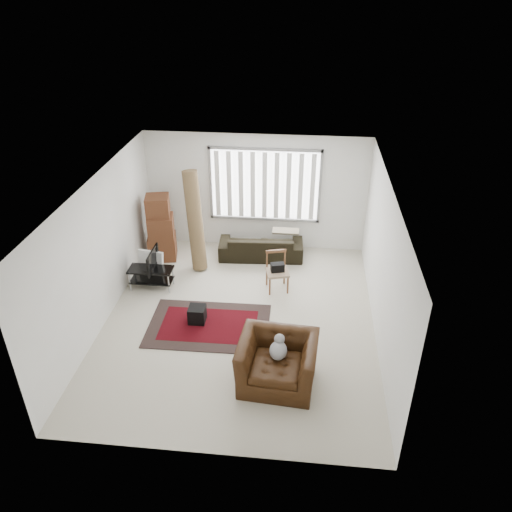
{
  "coord_description": "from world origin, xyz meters",
  "views": [
    {
      "loc": [
        1.1,
        -7.46,
        5.76
      ],
      "look_at": [
        0.25,
        0.65,
        1.05
      ],
      "focal_mm": 35.0,
      "sensor_mm": 36.0,
      "label": 1
    }
  ],
  "objects": [
    {
      "name": "white_flatpack",
      "position": [
        -2.03,
        1.19,
        0.35
      ],
      "size": [
        0.57,
        0.29,
        0.7
      ],
      "primitive_type": "cube",
      "rotation": [
        -0.17,
        0.0,
        -0.18
      ],
      "color": "silver",
      "rests_on": "ground"
    },
    {
      "name": "subwoofer",
      "position": [
        -0.78,
        -0.12,
        0.17
      ],
      "size": [
        0.31,
        0.31,
        0.31
      ],
      "primitive_type": "cube",
      "rotation": [
        0.0,
        0.0,
        0.02
      ],
      "color": "black",
      "rests_on": "persian_rug"
    },
    {
      "name": "tv",
      "position": [
        -1.95,
        0.93,
        0.66
      ],
      "size": [
        0.09,
        0.73,
        0.42
      ],
      "primitive_type": "imported",
      "rotation": [
        0.0,
        0.0,
        1.57
      ],
      "color": "black",
      "rests_on": "tv_stand"
    },
    {
      "name": "sofa",
      "position": [
        0.17,
        2.45,
        0.36
      ],
      "size": [
        1.94,
        0.94,
        0.73
      ],
      "primitive_type": "imported",
      "rotation": [
        0.0,
        0.0,
        3.2
      ],
      "color": "black",
      "rests_on": "ground"
    },
    {
      "name": "moving_boxes",
      "position": [
        -2.06,
        2.18,
        0.7
      ],
      "size": [
        0.71,
        0.66,
        1.5
      ],
      "color": "brown",
      "rests_on": "ground"
    },
    {
      "name": "armchair",
      "position": [
        0.81,
        -1.51,
        0.45
      ],
      "size": [
        1.3,
        1.15,
        0.9
      ],
      "rotation": [
        0.0,
        0.0,
        -0.08
      ],
      "color": "#351C0A",
      "rests_on": "ground"
    },
    {
      "name": "rolled_rug",
      "position": [
        -1.2,
        1.91,
        1.1
      ],
      "size": [
        0.61,
        0.75,
        2.19
      ],
      "primitive_type": "cylinder",
      "rotation": [
        -0.16,
        0.0,
        0.5
      ],
      "color": "brown",
      "rests_on": "ground"
    },
    {
      "name": "tv_stand",
      "position": [
        -1.95,
        0.93,
        0.33
      ],
      "size": [
        0.9,
        0.41,
        0.45
      ],
      "color": "black",
      "rests_on": "ground"
    },
    {
      "name": "persian_rug",
      "position": [
        -0.55,
        -0.22,
        0.01
      ],
      "size": [
        2.25,
        1.52,
        0.02
      ],
      "color": "black",
      "rests_on": "ground"
    },
    {
      "name": "room",
      "position": [
        0.03,
        0.51,
        1.76
      ],
      "size": [
        6.0,
        6.02,
        2.71
      ],
      "color": "beige",
      "rests_on": "ground"
    },
    {
      "name": "side_chair",
      "position": [
        0.63,
        1.16,
        0.45
      ],
      "size": [
        0.53,
        0.53,
        0.82
      ],
      "rotation": [
        0.0,
        0.0,
        0.25
      ],
      "color": "#91785F",
      "rests_on": "ground"
    }
  ]
}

